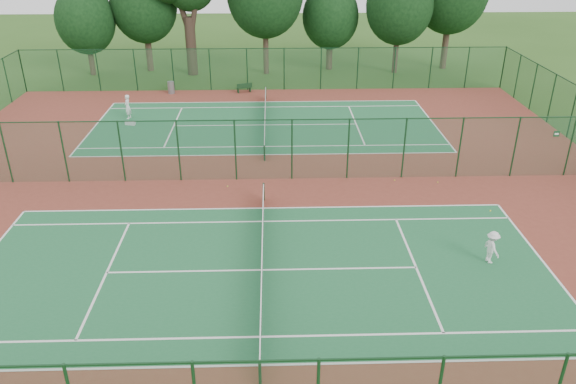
% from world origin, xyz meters
% --- Properties ---
extents(ground, '(120.00, 120.00, 0.00)m').
position_xyz_m(ground, '(0.00, 0.00, 0.00)').
color(ground, '#2C541A').
rests_on(ground, ground).
extents(red_pad, '(40.00, 36.00, 0.01)m').
position_xyz_m(red_pad, '(0.00, 0.00, 0.01)').
color(red_pad, brown).
rests_on(red_pad, ground).
extents(court_near, '(23.77, 10.97, 0.01)m').
position_xyz_m(court_near, '(0.00, -9.00, 0.01)').
color(court_near, '#1E6237').
rests_on(court_near, red_pad).
extents(court_far, '(23.77, 10.97, 0.01)m').
position_xyz_m(court_far, '(0.00, 9.00, 0.01)').
color(court_far, '#206539').
rests_on(court_far, red_pad).
extents(fence_north, '(40.00, 0.09, 3.50)m').
position_xyz_m(fence_north, '(0.00, 18.00, 1.76)').
color(fence_north, '#1B532E').
rests_on(fence_north, ground).
extents(fence_divider, '(40.00, 0.09, 3.50)m').
position_xyz_m(fence_divider, '(0.00, 0.00, 1.76)').
color(fence_divider, '#184A2F').
rests_on(fence_divider, ground).
extents(tennis_net_near, '(0.10, 12.90, 0.97)m').
position_xyz_m(tennis_net_near, '(0.00, -9.00, 0.54)').
color(tennis_net_near, '#123419').
rests_on(tennis_net_near, ground).
extents(tennis_net_far, '(0.10, 12.90, 0.97)m').
position_xyz_m(tennis_net_far, '(0.00, 9.00, 0.54)').
color(tennis_net_far, '#13341B').
rests_on(tennis_net_far, ground).
extents(player_near, '(0.74, 1.04, 1.45)m').
position_xyz_m(player_near, '(9.60, -8.67, 0.75)').
color(player_near, white).
rests_on(player_near, court_near).
extents(player_far, '(0.50, 0.69, 1.75)m').
position_xyz_m(player_far, '(-9.89, 10.73, 0.89)').
color(player_far, silver).
rests_on(player_far, court_far).
extents(trash_bin, '(0.70, 0.70, 0.99)m').
position_xyz_m(trash_bin, '(-7.81, 17.09, 0.51)').
color(trash_bin, gray).
rests_on(trash_bin, red_pad).
extents(bench, '(1.35, 0.78, 0.80)m').
position_xyz_m(bench, '(-1.80, 17.20, 0.42)').
color(bench, black).
rests_on(bench, red_pad).
extents(kit_bag, '(0.73, 0.41, 0.26)m').
position_xyz_m(kit_bag, '(-9.47, 9.30, 0.14)').
color(kit_bag, silver).
rests_on(kit_bag, red_pad).
extents(stray_ball_a, '(0.07, 0.07, 0.07)m').
position_xyz_m(stray_ball_a, '(7.23, -0.46, 0.04)').
color(stray_ball_a, yellow).
rests_on(stray_ball_a, red_pad).
extents(stray_ball_b, '(0.06, 0.06, 0.06)m').
position_xyz_m(stray_ball_b, '(9.55, -0.78, 0.04)').
color(stray_ball_b, '#B2D030').
rests_on(stray_ball_b, red_pad).
extents(stray_ball_c, '(0.07, 0.07, 0.07)m').
position_xyz_m(stray_ball_c, '(-1.98, -0.98, 0.04)').
color(stray_ball_c, '#CFEC36').
rests_on(stray_ball_c, red_pad).
extents(evergreen_row, '(39.00, 5.00, 12.00)m').
position_xyz_m(evergreen_row, '(0.50, 24.25, 0.00)').
color(evergreen_row, black).
rests_on(evergreen_row, ground).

